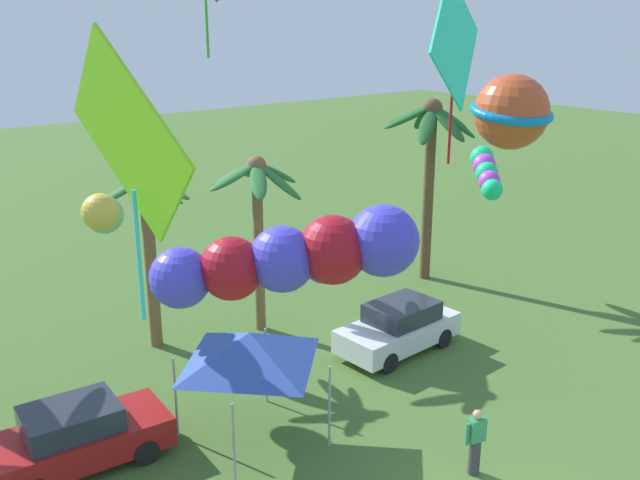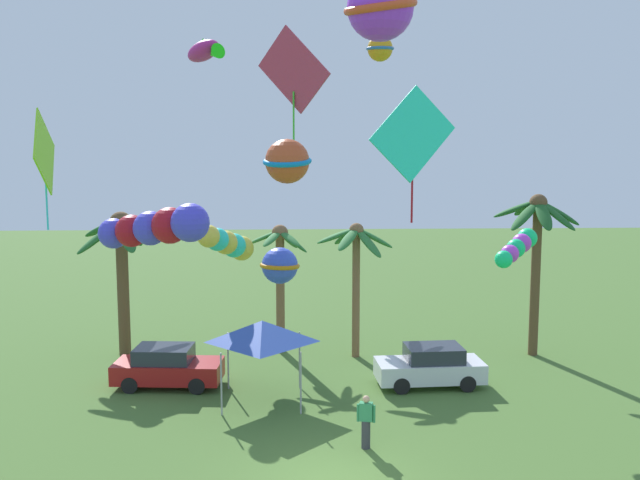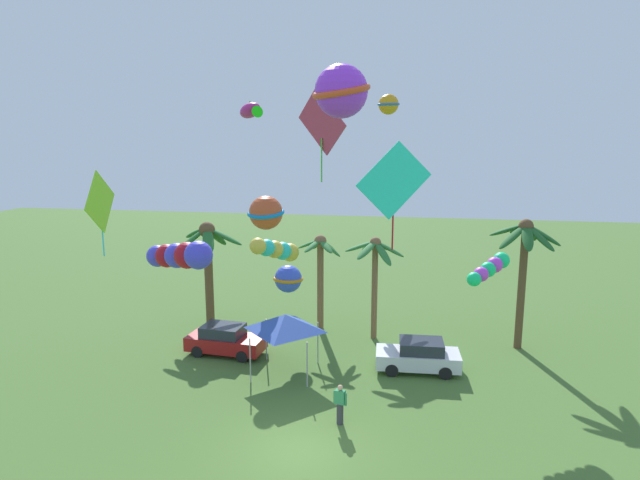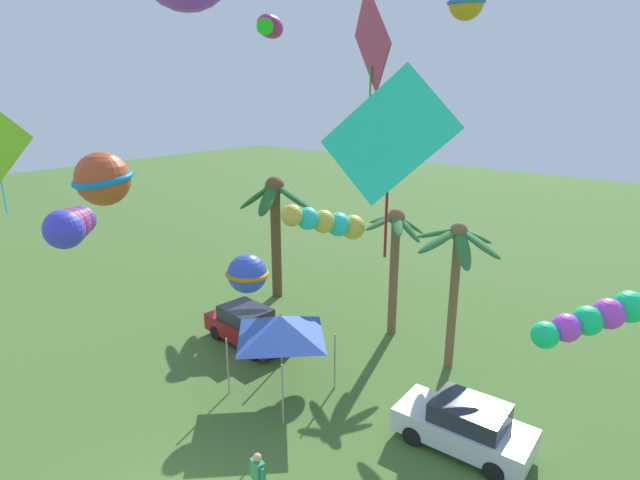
{
  "view_description": "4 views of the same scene",
  "coord_description": "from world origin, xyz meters",
  "px_view_note": "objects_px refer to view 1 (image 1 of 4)",
  "views": [
    {
      "loc": [
        -9.89,
        -6.31,
        9.79
      ],
      "look_at": [
        -0.69,
        5.25,
        5.05
      ],
      "focal_mm": 40.0,
      "sensor_mm": 36.0,
      "label": 1
    },
    {
      "loc": [
        -0.99,
        -17.58,
        8.65
      ],
      "look_at": [
        -0.03,
        4.81,
        5.81
      ],
      "focal_mm": 39.79,
      "sensor_mm": 36.0,
      "label": 2
    },
    {
      "loc": [
        3.74,
        -16.37,
        10.66
      ],
      "look_at": [
        -0.24,
        5.74,
        6.48
      ],
      "focal_mm": 29.65,
      "sensor_mm": 36.0,
      "label": 3
    },
    {
      "loc": [
        9.1,
        -4.87,
        10.2
      ],
      "look_at": [
        -0.01,
        5.95,
        5.94
      ],
      "focal_mm": 28.7,
      "sensor_mm": 36.0,
      "label": 4
    }
  ],
  "objects_px": {
    "parked_car_1": "(399,327)",
    "kite_tube_7": "(103,214)",
    "festival_tent": "(250,348)",
    "kite_tube_2": "(486,171)",
    "spectator_0": "(475,441)",
    "kite_tube_8": "(295,257)",
    "palm_tree_3": "(431,143)",
    "palm_tree_0": "(257,198)",
    "kite_diamond_4": "(455,43)",
    "parked_car_0": "(78,436)",
    "kite_diamond_9": "(130,141)",
    "kite_ball_10": "(326,256)",
    "palm_tree_1": "(148,220)",
    "kite_ball_1": "(511,112)"
  },
  "relations": [
    {
      "from": "kite_ball_1",
      "to": "palm_tree_3",
      "type": "bearing_deg",
      "value": 46.98
    },
    {
      "from": "kite_diamond_9",
      "to": "kite_ball_10",
      "type": "distance_m",
      "value": 7.81
    },
    {
      "from": "parked_car_0",
      "to": "kite_diamond_9",
      "type": "distance_m",
      "value": 11.01
    },
    {
      "from": "palm_tree_0",
      "to": "palm_tree_3",
      "type": "bearing_deg",
      "value": -0.54
    },
    {
      "from": "parked_car_0",
      "to": "kite_ball_10",
      "type": "height_order",
      "value": "kite_ball_10"
    },
    {
      "from": "kite_tube_7",
      "to": "kite_diamond_9",
      "type": "height_order",
      "value": "kite_diamond_9"
    },
    {
      "from": "palm_tree_1",
      "to": "kite_diamond_9",
      "type": "relative_size",
      "value": 1.82
    },
    {
      "from": "kite_ball_1",
      "to": "kite_tube_2",
      "type": "xyz_separation_m",
      "value": [
        8.12,
        6.75,
        -3.14
      ]
    },
    {
      "from": "parked_car_1",
      "to": "kite_tube_7",
      "type": "bearing_deg",
      "value": 158.69
    },
    {
      "from": "kite_tube_2",
      "to": "kite_diamond_9",
      "type": "height_order",
      "value": "kite_diamond_9"
    },
    {
      "from": "palm_tree_0",
      "to": "spectator_0",
      "type": "xyz_separation_m",
      "value": [
        -0.56,
        -9.29,
        -3.56
      ]
    },
    {
      "from": "kite_ball_10",
      "to": "parked_car_1",
      "type": "bearing_deg",
      "value": 30.76
    },
    {
      "from": "palm_tree_1",
      "to": "kite_tube_7",
      "type": "bearing_deg",
      "value": -137.09
    },
    {
      "from": "kite_tube_8",
      "to": "kite_diamond_9",
      "type": "relative_size",
      "value": 1.06
    },
    {
      "from": "palm_tree_0",
      "to": "kite_tube_2",
      "type": "distance_m",
      "value": 6.98
    },
    {
      "from": "festival_tent",
      "to": "kite_tube_2",
      "type": "bearing_deg",
      "value": 4.81
    },
    {
      "from": "palm_tree_0",
      "to": "festival_tent",
      "type": "bearing_deg",
      "value": -125.54
    },
    {
      "from": "kite_tube_2",
      "to": "kite_tube_8",
      "type": "height_order",
      "value": "kite_tube_8"
    },
    {
      "from": "palm_tree_3",
      "to": "spectator_0",
      "type": "height_order",
      "value": "palm_tree_3"
    },
    {
      "from": "kite_tube_7",
      "to": "kite_ball_10",
      "type": "distance_m",
      "value": 6.59
    },
    {
      "from": "kite_tube_2",
      "to": "kite_ball_1",
      "type": "bearing_deg",
      "value": -140.24
    },
    {
      "from": "spectator_0",
      "to": "kite_tube_8",
      "type": "distance_m",
      "value": 8.24
    },
    {
      "from": "parked_car_1",
      "to": "spectator_0",
      "type": "relative_size",
      "value": 2.51
    },
    {
      "from": "palm_tree_0",
      "to": "festival_tent",
      "type": "xyz_separation_m",
      "value": [
        -3.71,
        -5.19,
        -1.91
      ]
    },
    {
      "from": "spectator_0",
      "to": "kite_diamond_4",
      "type": "height_order",
      "value": "kite_diamond_4"
    },
    {
      "from": "palm_tree_0",
      "to": "parked_car_0",
      "type": "relative_size",
      "value": 1.41
    },
    {
      "from": "palm_tree_3",
      "to": "kite_ball_1",
      "type": "relative_size",
      "value": 4.7
    },
    {
      "from": "palm_tree_1",
      "to": "kite_tube_2",
      "type": "distance_m",
      "value": 10.15
    },
    {
      "from": "palm_tree_3",
      "to": "kite_ball_10",
      "type": "distance_m",
      "value": 12.78
    },
    {
      "from": "parked_car_0",
      "to": "kite_diamond_9",
      "type": "bearing_deg",
      "value": -101.23
    },
    {
      "from": "parked_car_0",
      "to": "parked_car_1",
      "type": "distance_m",
      "value": 9.69
    },
    {
      "from": "festival_tent",
      "to": "palm_tree_1",
      "type": "bearing_deg",
      "value": 84.94
    },
    {
      "from": "palm_tree_3",
      "to": "festival_tent",
      "type": "relative_size",
      "value": 2.4
    },
    {
      "from": "kite_tube_7",
      "to": "kite_ball_10",
      "type": "relative_size",
      "value": 2.04
    },
    {
      "from": "kite_diamond_9",
      "to": "kite_tube_7",
      "type": "bearing_deg",
      "value": 70.77
    },
    {
      "from": "palm_tree_3",
      "to": "palm_tree_0",
      "type": "bearing_deg",
      "value": 179.46
    },
    {
      "from": "kite_ball_1",
      "to": "kite_tube_2",
      "type": "height_order",
      "value": "kite_ball_1"
    },
    {
      "from": "kite_ball_10",
      "to": "palm_tree_0",
      "type": "bearing_deg",
      "value": 66.82
    },
    {
      "from": "kite_ball_1",
      "to": "kite_tube_8",
      "type": "relative_size",
      "value": 0.46
    },
    {
      "from": "parked_car_1",
      "to": "kite_diamond_9",
      "type": "xyz_separation_m",
      "value": [
        -11.2,
        -7.26,
        7.83
      ]
    },
    {
      "from": "palm_tree_3",
      "to": "kite_diamond_4",
      "type": "bearing_deg",
      "value": -134.68
    },
    {
      "from": "palm_tree_3",
      "to": "festival_tent",
      "type": "height_order",
      "value": "palm_tree_3"
    },
    {
      "from": "palm_tree_3",
      "to": "kite_tube_7",
      "type": "height_order",
      "value": "palm_tree_3"
    },
    {
      "from": "parked_car_1",
      "to": "kite_tube_7",
      "type": "relative_size",
      "value": 1.14
    },
    {
      "from": "parked_car_0",
      "to": "kite_tube_8",
      "type": "xyz_separation_m",
      "value": [
        1.02,
        -6.88,
        5.9
      ]
    },
    {
      "from": "palm_tree_3",
      "to": "kite_tube_8",
      "type": "distance_m",
      "value": 17.35
    },
    {
      "from": "palm_tree_3",
      "to": "spectator_0",
      "type": "relative_size",
      "value": 4.31
    },
    {
      "from": "festival_tent",
      "to": "kite_tube_7",
      "type": "bearing_deg",
      "value": 109.31
    },
    {
      "from": "parked_car_1",
      "to": "spectator_0",
      "type": "distance_m",
      "value": 6.16
    },
    {
      "from": "parked_car_1",
      "to": "kite_tube_7",
      "type": "height_order",
      "value": "kite_tube_7"
    }
  ]
}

